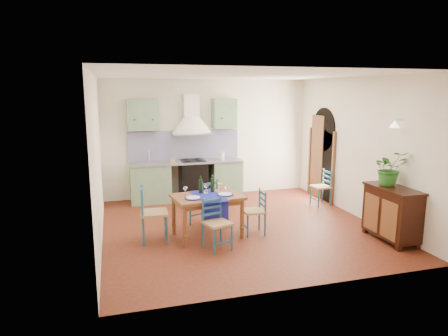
{
  "coord_description": "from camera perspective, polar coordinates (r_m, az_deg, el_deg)",
  "views": [
    {
      "loc": [
        -2.26,
        -6.86,
        2.52
      ],
      "look_at": [
        -0.23,
        0.3,
        1.09
      ],
      "focal_mm": 32.0,
      "sensor_mm": 36.0,
      "label": 1
    }
  ],
  "objects": [
    {
      "name": "chair_spare",
      "position": [
        9.21,
        13.81,
        -2.65
      ],
      "size": [
        0.4,
        0.4,
        0.79
      ],
      "color": "navy",
      "rests_on": "ground"
    },
    {
      "name": "left_wall",
      "position": [
        6.95,
        -17.63,
        1.12
      ],
      "size": [
        0.04,
        5.0,
        2.8
      ],
      "primitive_type": "cube",
      "color": "white",
      "rests_on": "ground"
    },
    {
      "name": "chair_near",
      "position": [
        6.48,
        -1.09,
        -7.89
      ],
      "size": [
        0.49,
        0.49,
        0.83
      ],
      "color": "navy",
      "rests_on": "ground"
    },
    {
      "name": "chair_right",
      "position": [
        7.18,
        4.49,
        -6.2
      ],
      "size": [
        0.39,
        0.39,
        0.8
      ],
      "color": "navy",
      "rests_on": "ground"
    },
    {
      "name": "chair_left",
      "position": [
        6.88,
        -10.22,
        -6.41
      ],
      "size": [
        0.48,
        0.48,
        0.95
      ],
      "color": "navy",
      "rests_on": "ground"
    },
    {
      "name": "right_wall",
      "position": [
        8.65,
        17.67,
        2.54
      ],
      "size": [
        0.26,
        5.0,
        2.8
      ],
      "color": "white",
      "rests_on": "ground"
    },
    {
      "name": "dining_table",
      "position": [
        6.95,
        -2.35,
        -4.64
      ],
      "size": [
        1.26,
        0.97,
        1.06
      ],
      "color": "brown",
      "rests_on": "ground"
    },
    {
      "name": "floor",
      "position": [
        7.65,
        2.27,
        -8.34
      ],
      "size": [
        5.0,
        5.0,
        0.0
      ],
      "primitive_type": "plane",
      "color": "#421A0E",
      "rests_on": "ground"
    },
    {
      "name": "chair_far",
      "position": [
        7.54,
        -2.78,
        -4.88
      ],
      "size": [
        0.57,
        0.57,
        0.91
      ],
      "color": "navy",
      "rests_on": "ground"
    },
    {
      "name": "potted_plant",
      "position": [
        7.35,
        22.56,
        -0.01
      ],
      "size": [
        0.6,
        0.54,
        0.6
      ],
      "primitive_type": "imported",
      "rotation": [
        0.0,
        0.0,
        -0.14
      ],
      "color": "#266221",
      "rests_on": "sideboard"
    },
    {
      "name": "ceiling",
      "position": [
        7.22,
        2.44,
        13.16
      ],
      "size": [
        5.0,
        5.0,
        0.01
      ],
      "primitive_type": "cube",
      "color": "silver",
      "rests_on": "back_wall"
    },
    {
      "name": "back_wall",
      "position": [
        9.44,
        -4.72,
        1.91
      ],
      "size": [
        5.0,
        0.96,
        2.8
      ],
      "color": "white",
      "rests_on": "ground"
    },
    {
      "name": "sideboard",
      "position": [
        7.38,
        22.82,
        -5.78
      ],
      "size": [
        0.5,
        1.05,
        0.94
      ],
      "color": "black",
      "rests_on": "ground"
    }
  ]
}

